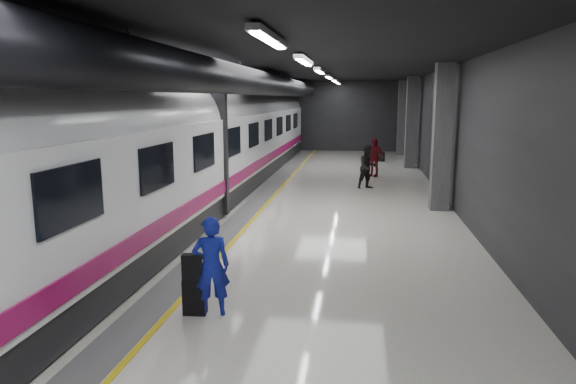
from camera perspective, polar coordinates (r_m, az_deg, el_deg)
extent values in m
plane|color=silver|center=(14.88, -0.17, -3.03)|extent=(40.00, 40.00, 0.00)
cube|color=black|center=(14.51, -0.18, 14.53)|extent=(10.00, 40.00, 0.02)
cube|color=#28282B|center=(34.41, 4.66, 8.35)|extent=(10.00, 0.02, 4.50)
cube|color=#28282B|center=(16.02, -18.25, 5.57)|extent=(0.02, 40.00, 4.50)
cube|color=#28282B|center=(14.67, 19.62, 5.09)|extent=(0.02, 40.00, 4.50)
cube|color=slate|center=(15.13, -5.24, -2.83)|extent=(0.65, 39.80, 0.01)
cube|color=yellow|center=(15.04, -3.76, -2.88)|extent=(0.10, 39.80, 0.01)
cylinder|color=black|center=(14.72, -5.31, 12.28)|extent=(0.80, 38.00, 0.80)
cube|color=silver|center=(8.51, -2.06, 16.78)|extent=(0.22, 2.60, 0.10)
cube|color=silver|center=(13.44, 1.81, 14.43)|extent=(0.22, 2.60, 0.10)
cube|color=silver|center=(18.41, 3.56, 13.32)|extent=(0.22, 2.60, 0.10)
cube|color=silver|center=(23.39, 4.56, 12.68)|extent=(0.22, 2.60, 0.10)
cube|color=silver|center=(28.38, 5.21, 12.26)|extent=(0.22, 2.60, 0.10)
cube|color=silver|center=(32.37, 5.58, 12.02)|extent=(0.22, 2.60, 0.10)
cube|color=#515154|center=(16.55, 16.74, 5.79)|extent=(0.55, 0.55, 4.50)
cube|color=#515154|center=(26.47, 13.55, 7.50)|extent=(0.55, 0.55, 4.50)
cube|color=#515154|center=(32.44, 12.57, 8.02)|extent=(0.55, 0.55, 4.50)
cube|color=black|center=(15.59, -12.07, -1.32)|extent=(2.80, 38.00, 0.60)
cube|color=white|center=(15.38, -12.27, 3.80)|extent=(2.90, 38.00, 2.20)
cylinder|color=white|center=(15.30, -12.41, 7.33)|extent=(2.80, 38.00, 2.80)
cube|color=#900D4A|center=(15.04, -6.89, 0.74)|extent=(0.04, 38.00, 0.35)
cube|color=black|center=(15.35, -12.31, 4.72)|extent=(3.05, 0.25, 3.80)
cube|color=black|center=(7.52, -22.93, -0.41)|extent=(0.05, 1.60, 0.85)
cube|color=black|center=(10.17, -14.29, 2.71)|extent=(0.05, 1.60, 0.85)
cube|color=black|center=(12.98, -9.28, 4.49)|extent=(0.05, 1.60, 0.85)
cube|color=black|center=(15.86, -6.06, 5.62)|extent=(0.05, 1.60, 0.85)
cube|color=black|center=(18.77, -3.82, 6.39)|extent=(0.05, 1.60, 0.85)
cube|color=black|center=(21.71, -2.19, 6.94)|extent=(0.05, 1.60, 0.85)
cube|color=black|center=(24.66, -0.94, 7.36)|extent=(0.05, 1.60, 0.85)
cube|color=black|center=(27.63, 0.04, 7.69)|extent=(0.05, 1.60, 0.85)
cube|color=black|center=(30.60, 0.84, 7.95)|extent=(0.05, 1.60, 0.85)
imported|color=#1728B1|center=(8.34, -8.54, -8.17)|extent=(0.69, 0.56, 1.63)
cube|color=black|center=(8.59, -10.31, -11.33)|extent=(0.38, 0.25, 0.59)
cube|color=black|center=(8.39, -10.63, -8.19)|extent=(0.35, 0.24, 0.42)
imported|color=black|center=(19.99, 8.88, 2.76)|extent=(1.02, 0.96, 1.68)
imported|color=maroon|center=(23.19, 9.53, 3.83)|extent=(1.09, 0.85, 1.72)
cube|color=black|center=(28.91, 10.32, 3.87)|extent=(0.40, 0.34, 0.50)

